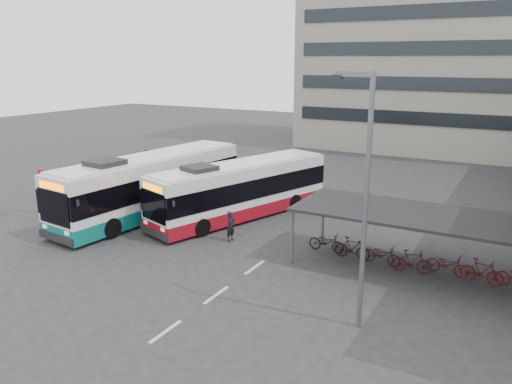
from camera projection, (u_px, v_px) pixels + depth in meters
The scene contains 10 objects.
ground at pixel (207, 257), 22.65m from camera, with size 120.00×120.00×0.00m, color #28282B.
bike_shelter at pixel (415, 240), 20.84m from camera, with size 10.00×4.00×2.54m.
office_block at pixel (473, 17), 47.00m from camera, with size 30.00×15.00×25.00m, color gray.
road_markings at pixel (216, 295), 18.94m from camera, with size 0.15×7.60×0.01m.
bus_main at pixel (241, 190), 28.01m from camera, with size 5.91×11.56×3.36m.
bus_teal at pixel (152, 185), 28.42m from camera, with size 3.97×12.73×3.70m.
pedestrian at pixel (231, 226), 24.45m from camera, with size 0.55×0.36×1.50m, color black.
lamp_post at pixel (363, 189), 15.59m from camera, with size 1.46×0.41×8.34m.
sign_totem_mid at pixel (44, 191), 28.50m from camera, with size 0.58×0.18×2.66m.
sign_totem_north at pixel (148, 165), 36.51m from camera, with size 0.51×0.21×2.34m.
Camera 1 is at (12.24, -17.37, 8.68)m, focal length 35.00 mm.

